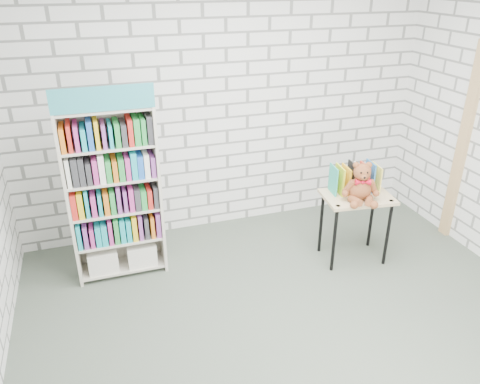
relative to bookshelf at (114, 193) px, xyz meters
name	(u,v)px	position (x,y,z in m)	size (l,w,h in m)	color
ground	(299,332)	(1.28, -1.36, -0.85)	(4.50, 4.50, 0.00)	#495346
room_shell	(314,122)	(1.28, -1.36, 0.94)	(4.52, 4.02, 2.81)	silver
bookshelf	(114,193)	(0.00, 0.00, 0.00)	(0.83, 0.32, 1.86)	beige
display_table	(356,205)	(2.25, -0.51, -0.24)	(0.71, 0.53, 0.71)	tan
table_books	(354,178)	(2.26, -0.40, 0.00)	(0.48, 0.25, 0.27)	teal
teddy_bear	(361,186)	(2.21, -0.61, 0.01)	(0.35, 0.34, 0.38)	brown
door_trim	(463,145)	(3.50, -0.41, 0.20)	(0.05, 0.12, 2.10)	tan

